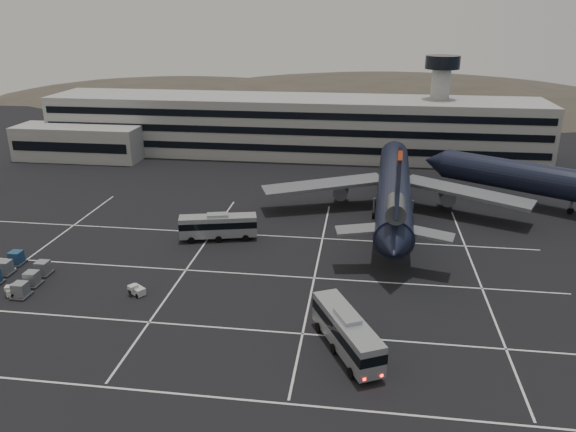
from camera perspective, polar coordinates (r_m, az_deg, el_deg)
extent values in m
plane|color=black|center=(74.93, -6.86, -7.08)|extent=(260.00, 260.00, 0.00)
cube|color=silver|center=(57.24, -12.56, -17.10)|extent=(90.00, 0.25, 0.01)
cube|color=silver|center=(66.57, -9.02, -10.98)|extent=(90.00, 0.25, 0.01)
cube|color=silver|center=(78.37, -6.13, -5.74)|extent=(90.00, 0.25, 0.01)
cube|color=silver|center=(90.81, -4.05, -1.89)|extent=(90.00, 0.25, 0.01)
cube|color=silver|center=(91.60, -24.40, -3.58)|extent=(0.25, 55.00, 0.01)
cube|color=silver|center=(81.67, -9.90, -4.82)|extent=(0.25, 55.00, 0.01)
cube|color=silver|center=(78.32, 2.82, -5.66)|extent=(0.25, 55.00, 0.01)
cube|color=silver|center=(79.76, 18.86, -6.32)|extent=(0.25, 55.00, 0.01)
cube|color=gray|center=(139.99, 0.42, 9.13)|extent=(120.00, 18.00, 14.00)
cube|color=black|center=(131.99, -0.10, 6.88)|extent=(118.00, 0.20, 1.60)
cube|color=black|center=(131.11, -0.10, 8.58)|extent=(118.00, 0.20, 1.60)
cube|color=black|center=(130.40, -0.10, 10.17)|extent=(118.00, 0.20, 1.60)
cube|color=gray|center=(144.68, -20.45, 7.01)|extent=(30.00, 10.00, 8.00)
cylinder|color=gray|center=(141.13, 15.00, 10.20)|extent=(4.40, 4.40, 22.00)
cylinder|color=black|center=(139.69, 15.44, 14.83)|extent=(8.00, 8.00, 3.00)
ellipsoid|color=#38332B|center=(250.78, -10.48, 9.78)|extent=(196.00, 140.00, 32.00)
ellipsoid|color=#38332B|center=(239.28, 10.76, 8.52)|extent=(252.00, 180.00, 44.00)
cylinder|color=black|center=(98.83, 10.73, 2.87)|extent=(7.47, 48.18, 5.60)
cone|color=black|center=(124.09, 10.74, 6.45)|extent=(5.77, 4.72, 5.60)
cone|color=black|center=(73.93, 10.70, -3.23)|extent=(5.23, 5.19, 5.04)
cube|color=black|center=(74.67, 11.08, 3.05)|extent=(0.87, 9.49, 10.97)
cube|color=#D5441C|center=(72.10, 11.31, 5.89)|extent=(0.68, 3.25, 2.24)
cylinder|color=#595B60|center=(76.17, 10.91, 0.79)|extent=(2.93, 6.10, 2.70)
cube|color=slate|center=(77.88, 7.65, -1.32)|extent=(7.94, 4.43, 0.87)
cube|color=slate|center=(78.07, 13.82, -1.70)|extent=(8.06, 4.95, 0.87)
cube|color=slate|center=(101.52, 3.63, 3.19)|extent=(22.57, 12.61, 1.75)
cylinder|color=#595B60|center=(104.61, 5.44, 2.69)|extent=(2.91, 5.60, 2.70)
cube|color=slate|center=(101.96, 17.73, 2.31)|extent=(22.32, 14.05, 1.75)
cylinder|color=#595B60|center=(104.94, 15.83, 2.04)|extent=(2.91, 5.60, 2.70)
cylinder|color=slate|center=(114.40, 10.64, 3.71)|extent=(0.44, 0.44, 3.00)
cylinder|color=black|center=(114.87, 10.59, 2.93)|extent=(0.54, 1.12, 1.10)
cylinder|color=slate|center=(97.86, 8.74, 0.96)|extent=(0.44, 0.44, 3.00)
cylinder|color=black|center=(98.41, 8.69, 0.06)|extent=(0.54, 1.12, 1.10)
cylinder|color=slate|center=(97.98, 12.48, 0.73)|extent=(0.44, 0.44, 3.00)
cylinder|color=black|center=(98.53, 12.41, -0.17)|extent=(0.54, 1.12, 1.10)
cylinder|color=black|center=(110.09, 27.14, 2.74)|extent=(44.00, 29.57, 5.60)
cone|color=black|center=(117.67, 14.73, 5.38)|extent=(6.74, 7.12, 5.60)
cylinder|color=slate|center=(110.92, 26.89, 1.27)|extent=(0.44, 0.44, 3.00)
cylinder|color=black|center=(111.41, 26.76, 0.47)|extent=(1.20, 1.00, 1.10)
cube|color=#94979C|center=(60.64, 5.99, -11.62)|extent=(8.17, 12.59, 3.44)
cube|color=black|center=(60.43, 6.00, -11.28)|extent=(8.25, 12.67, 1.09)
cube|color=#94979C|center=(59.65, 6.05, -10.04)|extent=(3.17, 3.90, 0.40)
cylinder|color=black|center=(57.82, 6.42, -15.57)|extent=(0.82, 1.15, 1.10)
cylinder|color=black|center=(58.91, 9.05, -14.96)|extent=(0.82, 1.15, 1.10)
cylinder|color=black|center=(61.12, 4.66, -13.30)|extent=(0.82, 1.15, 1.10)
cylinder|color=black|center=(62.14, 7.16, -12.77)|extent=(0.82, 1.15, 1.10)
cylinder|color=black|center=(64.55, 3.11, -11.25)|extent=(0.82, 1.15, 1.10)
cylinder|color=black|center=(65.52, 5.49, -10.80)|extent=(0.82, 1.15, 1.10)
cube|color=#FF0C05|center=(56.35, 7.78, -16.12)|extent=(0.30, 0.21, 0.25)
cube|color=#FF0C05|center=(57.06, 9.50, -15.70)|extent=(0.30, 0.21, 0.25)
cube|color=#94979C|center=(88.72, -7.11, -1.00)|extent=(12.31, 5.55, 3.27)
cube|color=black|center=(88.58, -7.12, -0.77)|extent=(12.38, 5.62, 1.04)
cube|color=#94979C|center=(88.07, -7.16, 0.11)|extent=(3.60, 2.49, 0.38)
cylinder|color=black|center=(88.09, -4.34, -2.26)|extent=(1.10, 0.59, 1.05)
cylinder|color=black|center=(90.61, -4.40, -1.60)|extent=(1.10, 0.59, 1.05)
cylinder|color=black|center=(88.09, -7.07, -2.36)|extent=(1.10, 0.59, 1.05)
cylinder|color=black|center=(90.62, -7.06, -1.70)|extent=(1.10, 0.59, 1.05)
cylinder|color=black|center=(88.30, -9.80, -2.46)|extent=(1.10, 0.59, 1.05)
cylinder|color=black|center=(90.82, -9.71, -1.79)|extent=(1.10, 0.59, 1.05)
cube|color=beige|center=(80.19, -26.08, -6.80)|extent=(1.79, 2.47, 0.91)
cube|color=beige|center=(79.51, -26.24, -6.58)|extent=(1.32, 1.19, 0.50)
cylinder|color=black|center=(79.79, -26.58, -7.24)|extent=(0.37, 0.60, 0.56)
cylinder|color=black|center=(79.45, -25.82, -7.23)|extent=(0.37, 0.60, 0.56)
cylinder|color=black|center=(81.16, -26.27, -6.72)|extent=(0.37, 0.60, 0.56)
cylinder|color=black|center=(80.82, -25.52, -6.71)|extent=(0.37, 0.60, 0.56)
cube|color=beige|center=(74.66, -15.06, -7.31)|extent=(2.51, 2.28, 0.91)
cube|color=beige|center=(74.00, -14.89, -7.03)|extent=(1.38, 1.43, 0.50)
cylinder|color=black|center=(73.92, -15.07, -7.84)|extent=(0.59, 0.51, 0.56)
cylinder|color=black|center=(74.42, -14.34, -7.57)|extent=(0.59, 0.51, 0.56)
cylinder|color=black|center=(75.17, -15.73, -7.41)|extent=(0.59, 0.51, 0.56)
cylinder|color=black|center=(75.66, -15.01, -7.15)|extent=(0.59, 0.51, 0.56)
cube|color=#2D2D30|center=(79.28, -25.44, -7.32)|extent=(2.23, 2.51, 0.19)
cylinder|color=black|center=(79.30, -25.44, -7.36)|extent=(0.11, 0.21, 0.21)
cube|color=gray|center=(78.87, -25.55, -6.71)|extent=(1.79, 1.79, 1.69)
cube|color=#2D2D30|center=(81.76, -24.47, -6.32)|extent=(2.23, 2.51, 0.19)
cylinder|color=black|center=(81.79, -24.47, -6.36)|extent=(0.11, 0.21, 0.21)
cube|color=gray|center=(81.37, -24.57, -5.72)|extent=(1.79, 1.79, 1.69)
cube|color=#2D2D30|center=(86.68, -26.72, -5.18)|extent=(2.23, 2.51, 0.19)
cylinder|color=black|center=(86.71, -26.72, -5.22)|extent=(0.11, 0.21, 0.21)
cube|color=gray|center=(86.31, -26.82, -4.62)|extent=(1.79, 1.79, 1.69)
cube|color=#2D2D30|center=(84.30, -23.57, -5.37)|extent=(2.23, 2.51, 0.19)
cylinder|color=black|center=(84.32, -23.56, -5.41)|extent=(0.11, 0.21, 0.21)
cube|color=gray|center=(83.92, -23.66, -4.79)|extent=(1.79, 1.79, 1.69)
cube|color=#2D2D30|center=(89.19, -25.80, -4.32)|extent=(2.23, 2.51, 0.19)
cylinder|color=black|center=(89.21, -25.79, -4.36)|extent=(0.11, 0.21, 0.21)
cube|color=navy|center=(88.83, -25.89, -3.77)|extent=(1.79, 1.79, 1.69)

